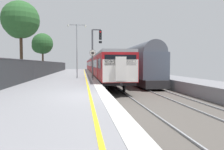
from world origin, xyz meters
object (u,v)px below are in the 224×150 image
at_px(background_tree_left, 20,21).
at_px(signal_gantry, 95,48).
at_px(commuter_train_at_platform, 96,65).
at_px(freight_train_adjacent_track, 121,64).
at_px(platform_lamp_mid, 77,46).
at_px(speed_limit_sign, 93,61).
at_px(background_tree_centre, 42,44).

bearing_deg(background_tree_left, signal_gantry, -31.14).
xyz_separation_m(commuter_train_at_platform, freight_train_adjacent_track, (4.00, -7.14, 0.35)).
distance_m(freight_train_adjacent_track, signal_gantry, 15.95).
relative_size(platform_lamp_mid, background_tree_left, 0.61).
bearing_deg(freight_train_adjacent_track, signal_gantry, -110.23).
bearing_deg(platform_lamp_mid, freight_train_adjacent_track, 63.34).
distance_m(commuter_train_at_platform, speed_limit_sign, 24.80).
xyz_separation_m(signal_gantry, background_tree_left, (-9.07, 5.48, 3.62)).
bearing_deg(background_tree_centre, speed_limit_sign, -67.14).
bearing_deg(commuter_train_at_platform, background_tree_left, -122.53).
distance_m(signal_gantry, platform_lamp_mid, 1.91).
bearing_deg(platform_lamp_mid, signal_gantry, -5.38).
xyz_separation_m(freight_train_adjacent_track, platform_lamp_mid, (-7.39, -14.71, 1.78)).
relative_size(speed_limit_sign, platform_lamp_mid, 0.50).
relative_size(commuter_train_at_platform, freight_train_adjacent_track, 1.54).
bearing_deg(commuter_train_at_platform, platform_lamp_mid, -98.79).
xyz_separation_m(signal_gantry, platform_lamp_mid, (-1.90, 0.18, 0.13)).
relative_size(speed_limit_sign, background_tree_left, 0.31).
bearing_deg(background_tree_left, background_tree_centre, 87.19).
relative_size(platform_lamp_mid, background_tree_centre, 0.82).
xyz_separation_m(background_tree_left, background_tree_centre, (0.55, 11.19, -1.84)).
distance_m(speed_limit_sign, background_tree_centre, 21.25).
xyz_separation_m(speed_limit_sign, background_tree_centre, (-8.16, 19.36, 3.21)).
xyz_separation_m(commuter_train_at_platform, signal_gantry, (-1.48, -22.03, 1.99)).
xyz_separation_m(signal_gantry, speed_limit_sign, (-0.36, -2.69, -1.44)).
bearing_deg(background_tree_centre, commuter_train_at_platform, 28.20).
relative_size(freight_train_adjacent_track, platform_lamp_mid, 6.67).
distance_m(platform_lamp_mid, background_tree_left, 9.58).
height_order(platform_lamp_mid, background_tree_centre, background_tree_centre).
height_order(signal_gantry, background_tree_left, background_tree_left).
distance_m(freight_train_adjacent_track, background_tree_centre, 14.53).
relative_size(speed_limit_sign, background_tree_centre, 0.41).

